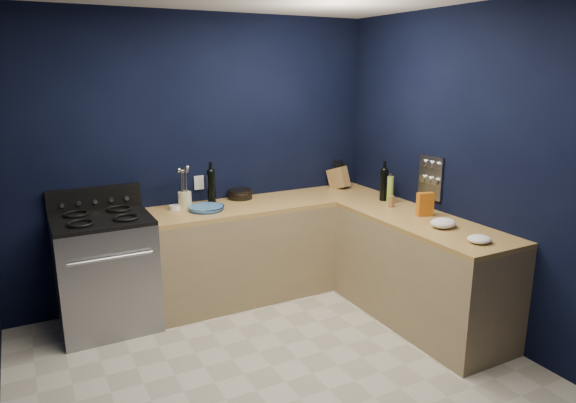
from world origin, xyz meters
TOP-DOWN VIEW (x-y plane):
  - floor at (0.00, 0.00)m, footprint 3.50×3.50m
  - wall_back at (0.00, 1.76)m, footprint 3.50×0.02m
  - wall_right at (1.76, 0.00)m, footprint 0.02×3.50m
  - wall_front at (0.00, -1.76)m, footprint 3.50×0.02m
  - cab_back at (0.60, 1.44)m, footprint 2.30×0.63m
  - top_back at (0.60, 1.44)m, footprint 2.30×0.63m
  - cab_right at (1.44, 0.29)m, footprint 0.63×1.67m
  - top_right at (1.44, 0.29)m, footprint 0.63×1.67m
  - gas_range at (-0.93, 1.42)m, footprint 0.76×0.66m
  - oven_door at (-0.93, 1.10)m, footprint 0.59×0.02m
  - cooktop at (-0.93, 1.42)m, footprint 0.76×0.66m
  - backguard at (-0.93, 1.72)m, footprint 0.76×0.06m
  - spice_panel at (1.74, 0.55)m, footprint 0.02×0.28m
  - wall_outlet at (0.00, 1.74)m, footprint 0.09×0.02m
  - plate_stack at (-0.05, 1.41)m, footprint 0.34×0.34m
  - ramekin at (-0.29, 1.56)m, footprint 0.10×0.10m
  - utensil_crock at (-0.19, 1.57)m, footprint 0.15×0.15m
  - wine_bottle_back at (0.08, 1.62)m, footprint 0.08×0.08m
  - lemon_basket at (0.38, 1.66)m, footprint 0.29×0.29m
  - knife_block at (1.47, 1.61)m, footprint 0.19×0.27m
  - wine_bottle_right at (1.55, 0.96)m, footprint 0.07×0.07m
  - oil_bottle at (1.53, 0.85)m, footprint 0.07×0.07m
  - spice_jar_near at (1.46, 0.73)m, footprint 0.06×0.06m
  - spice_jar_far at (1.58, 0.41)m, footprint 0.06×0.06m
  - crouton_bag at (1.53, 0.38)m, footprint 0.15×0.10m
  - towel_front at (1.42, 0.05)m, footprint 0.27×0.25m
  - towel_end at (1.39, -0.34)m, footprint 0.22×0.21m

SIDE VIEW (x-z plane):
  - floor at x=0.00m, z-range -0.02..0.00m
  - cab_back at x=0.60m, z-range 0.00..0.86m
  - cab_right at x=1.44m, z-range 0.00..0.86m
  - oven_door at x=-0.93m, z-range 0.24..0.66m
  - gas_range at x=-0.93m, z-range 0.00..0.92m
  - top_back at x=0.60m, z-range 0.86..0.90m
  - top_right at x=1.44m, z-range 0.86..0.90m
  - plate_stack at x=-0.05m, z-range 0.90..0.94m
  - ramekin at x=-0.29m, z-range 0.90..0.94m
  - towel_end at x=1.39m, z-range 0.90..0.95m
  - cooktop at x=-0.93m, z-range 0.92..0.95m
  - towel_front at x=1.42m, z-range 0.90..0.97m
  - lemon_basket at x=0.38m, z-range 0.90..0.99m
  - spice_jar_far at x=1.58m, z-range 0.90..0.99m
  - spice_jar_near at x=1.46m, z-range 0.90..1.00m
  - utensil_crock at x=-0.19m, z-range 0.90..1.05m
  - crouton_bag at x=1.53m, z-range 0.90..1.10m
  - knife_block at x=1.47m, z-range 0.88..1.13m
  - oil_bottle at x=1.53m, z-range 0.90..1.16m
  - backguard at x=-0.93m, z-range 0.94..1.14m
  - wine_bottle_right at x=1.55m, z-range 0.90..1.20m
  - wine_bottle_back at x=0.08m, z-range 0.90..1.20m
  - wall_outlet at x=0.00m, z-range 1.02..1.15m
  - spice_panel at x=1.74m, z-range 0.99..1.37m
  - wall_back at x=0.00m, z-range 0.00..2.60m
  - wall_right at x=1.76m, z-range 0.00..2.60m
  - wall_front at x=0.00m, z-range 0.00..2.60m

